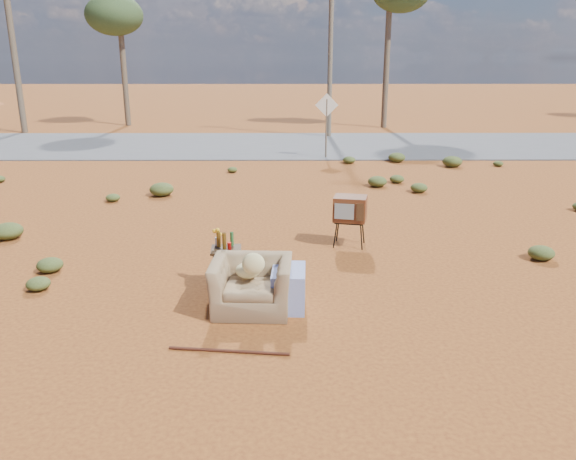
{
  "coord_description": "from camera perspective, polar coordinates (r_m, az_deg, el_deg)",
  "views": [
    {
      "loc": [
        0.12,
        -7.25,
        3.32
      ],
      "look_at": [
        0.15,
        0.94,
        0.8
      ],
      "focal_mm": 35.0,
      "sensor_mm": 36.0,
      "label": 1
    }
  ],
  "objects": [
    {
      "name": "ground",
      "position": [
        7.97,
        -1.07,
        -7.5
      ],
      "size": [
        140.0,
        140.0,
        0.0
      ],
      "primitive_type": "plane",
      "color": "#96531E",
      "rests_on": "ground"
    },
    {
      "name": "highway",
      "position": [
        22.49,
        -0.53,
        8.65
      ],
      "size": [
        140.0,
        7.0,
        0.04
      ],
      "primitive_type": "cube",
      "color": "#565659",
      "rests_on": "ground"
    },
    {
      "name": "armchair",
      "position": [
        7.67,
        -3.02,
        -4.96
      ],
      "size": [
        1.3,
        0.81,
        0.95
      ],
      "rotation": [
        0.0,
        0.0,
        -0.04
      ],
      "color": "olive",
      "rests_on": "ground"
    },
    {
      "name": "tv_unit",
      "position": [
        10.23,
        6.33,
        2.1
      ],
      "size": [
        0.66,
        0.58,
        0.93
      ],
      "rotation": [
        0.0,
        0.0,
        -0.22
      ],
      "color": "black",
      "rests_on": "ground"
    },
    {
      "name": "side_table",
      "position": [
        8.32,
        -6.52,
        -1.69
      ],
      "size": [
        0.47,
        0.47,
        0.9
      ],
      "rotation": [
        0.0,
        0.0,
        0.07
      ],
      "color": "#392614",
      "rests_on": "ground"
    },
    {
      "name": "rusty_bar",
      "position": [
        6.78,
        -6.04,
        -12.12
      ],
      "size": [
        1.44,
        0.2,
        0.04
      ],
      "primitive_type": "cylinder",
      "rotation": [
        0.0,
        1.57,
        -0.11
      ],
      "color": "#4A1F13",
      "rests_on": "ground"
    },
    {
      "name": "road_sign",
      "position": [
        19.39,
        3.94,
        11.66
      ],
      "size": [
        0.78,
        0.06,
        2.19
      ],
      "color": "brown",
      "rests_on": "ground"
    },
    {
      "name": "eucalyptus_near_left",
      "position": [
        30.43,
        -16.78,
        20.42
      ],
      "size": [
        3.2,
        3.2,
        6.6
      ],
      "color": "brown",
      "rests_on": "ground"
    },
    {
      "name": "utility_pole_center",
      "position": [
        24.84,
        4.36,
        18.94
      ],
      "size": [
        1.4,
        0.2,
        8.0
      ],
      "color": "brown",
      "rests_on": "ground"
    },
    {
      "name": "scrub_patch",
      "position": [
        12.12,
        -4.68,
        1.83
      ],
      "size": [
        17.49,
        8.07,
        0.33
      ],
      "color": "#475625",
      "rests_on": "ground"
    }
  ]
}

